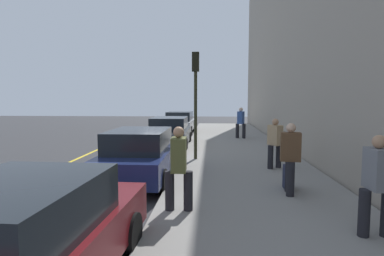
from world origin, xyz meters
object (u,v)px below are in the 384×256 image
Objects in this scene: pedestrian_olive_coat at (179,166)px; traffic_light_pole at (196,87)px; parked_car_charcoal at (170,133)px; pedestrian_grey_coat at (377,183)px; parked_car_navy at (140,155)px; pedestrian_brown_coat at (290,156)px; pedestrian_tan_coat at (275,142)px; parked_car_silver at (180,122)px; pedestrian_blue_coat at (241,122)px; rolling_suitcase at (288,177)px; parked_car_maroon at (25,243)px.

pedestrian_olive_coat is 0.43× the size of traffic_light_pole.
traffic_light_pole reaches higher than pedestrian_olive_coat.
pedestrian_grey_coat is (-10.20, -4.73, 0.29)m from parked_car_charcoal.
parked_car_navy is 2.66× the size of pedestrian_brown_coat.
pedestrian_brown_coat reaches higher than pedestrian_tan_coat.
pedestrian_grey_coat is at bearing -163.90° from parked_car_silver.
pedestrian_grey_coat is (-13.09, -1.03, -0.04)m from pedestrian_blue_coat.
pedestrian_tan_coat is at bearing 7.05° from pedestrian_grey_coat.
parked_car_navy is at bearing 67.25° from pedestrian_brown_coat.
pedestrian_grey_coat is 1.76× the size of rolling_suitcase.
pedestrian_blue_coat is 7.94m from pedestrian_tan_coat.
parked_car_maroon is at bearing 138.59° from rolling_suitcase.
traffic_light_pole is (6.65, 3.29, 1.80)m from pedestrian_grey_coat.
pedestrian_brown_coat is 2.46m from pedestrian_grey_coat.
parked_car_silver is 2.71× the size of pedestrian_blue_coat.
pedestrian_blue_coat is at bearing -14.27° from parked_car_maroon.
parked_car_silver is at bearing 16.10° from pedestrian_grey_coat.
parked_car_maroon is 8.89m from traffic_light_pole.
traffic_light_pole is at bearing 29.59° from pedestrian_brown_coat.
parked_car_charcoal is 2.71× the size of pedestrian_tan_coat.
pedestrian_blue_coat is at bearing -10.86° from pedestrian_olive_coat.
rolling_suitcase is at bearing 177.25° from pedestrian_tan_coat.
pedestrian_blue_coat is at bearing 1.06° from pedestrian_brown_coat.
parked_car_maroon is 1.08× the size of traffic_light_pole.
pedestrian_brown_coat is 0.99× the size of pedestrian_olive_coat.
pedestrian_brown_coat is at bearing -63.09° from pedestrian_olive_coat.
pedestrian_tan_coat reaches higher than parked_car_maroon.
pedestrian_tan_coat is (-5.03, -4.09, 0.26)m from parked_car_charcoal.
pedestrian_blue_coat reaches higher than parked_car_maroon.
pedestrian_tan_coat is 2.46m from rolling_suitcase.
rolling_suitcase is (-7.42, -3.98, -0.31)m from parked_car_charcoal.
pedestrian_brown_coat is at bearing -43.83° from parked_car_maroon.
parked_car_navy is 4.71× the size of rolling_suitcase.
parked_car_charcoal is at bearing -178.69° from parked_car_silver.
pedestrian_grey_coat is (-2.32, -0.83, -0.01)m from pedestrian_brown_coat.
rolling_suitcase is (-1.20, -4.04, -0.31)m from parked_car_navy.
rolling_suitcase is at bearing 15.20° from pedestrian_grey_coat.
parked_car_charcoal is 2.59× the size of pedestrian_brown_coat.
parked_car_silver is (6.72, 0.15, 0.00)m from parked_car_charcoal.
parked_car_maroon is 0.98× the size of parked_car_charcoal.
pedestrian_grey_coat reaches higher than parked_car_charcoal.
parked_car_navy is 3.71m from traffic_light_pole.
traffic_light_pole reaches higher than pedestrian_tan_coat.
parked_car_navy is at bearing 179.45° from parked_car_charcoal.
rolling_suitcase is (-10.32, -0.28, -0.64)m from pedestrian_blue_coat.
traffic_light_pole reaches higher than parked_car_maroon.
parked_car_maroon is 5.83m from parked_car_navy.
pedestrian_tan_coat is at bearing -74.00° from parked_car_navy.
pedestrian_blue_coat is (14.94, -3.80, 0.33)m from parked_car_maroon.
pedestrian_brown_coat is at bearing -112.75° from parked_car_navy.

